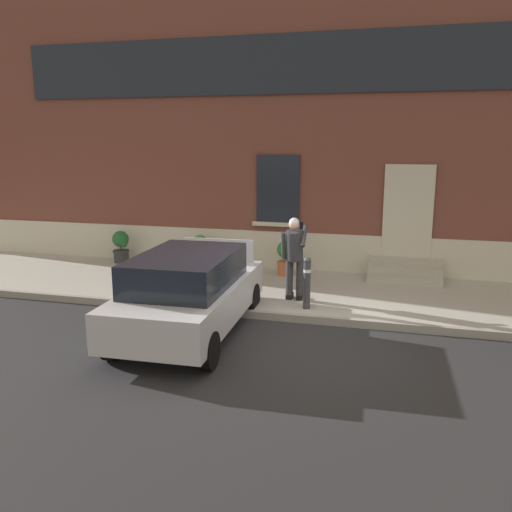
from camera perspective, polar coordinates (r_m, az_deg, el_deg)
ground_plane at (r=9.44m, az=5.31°, el=-9.00°), size 80.00×80.00×0.00m
sidewalk at (r=12.04m, az=7.56°, el=-3.93°), size 24.00×3.60×0.15m
curb_edge at (r=10.29m, az=6.21°, el=-6.75°), size 24.00×0.12×0.15m
building_facade at (r=14.04m, az=9.36°, el=13.40°), size 24.00×1.52×7.50m
entrance_stoop at (r=13.28m, az=15.55°, el=-1.59°), size 1.71×0.96×0.48m
hatchback_car_silver at (r=9.56m, az=-7.09°, el=-3.77°), size 1.89×4.11×1.50m
bollard_near_person at (r=10.52m, az=5.46°, el=-2.67°), size 0.15×0.15×1.04m
person_on_phone at (r=10.96m, az=4.12°, el=0.30°), size 0.51×0.51×1.74m
planter_charcoal at (r=14.93m, az=-14.19°, el=1.06°), size 0.44×0.44×0.86m
planter_olive at (r=13.94m, az=-5.93°, el=0.59°), size 0.44×0.44×0.86m
planter_terracotta at (r=13.13m, az=3.23°, el=-0.10°), size 0.44×0.44×0.86m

